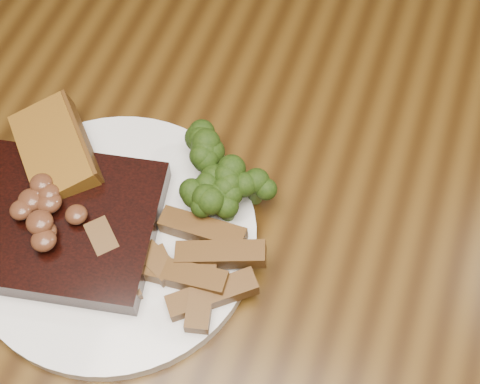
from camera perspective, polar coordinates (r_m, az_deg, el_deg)
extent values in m
cube|color=#452C0D|center=(0.67, 0.64, -2.23)|extent=(1.60, 0.90, 0.04)
cylinder|color=black|center=(1.60, 10.00, 13.82)|extent=(0.04, 0.04, 0.37)
cylinder|color=black|center=(1.41, 6.14, 5.52)|extent=(0.04, 0.04, 0.37)
cylinder|color=black|center=(1.48, -5.31, 9.35)|extent=(0.04, 0.04, 0.37)
cylinder|color=white|center=(0.65, -10.61, -3.84)|extent=(0.28, 0.28, 0.01)
cube|color=black|center=(0.64, -15.64, -2.55)|extent=(0.21, 0.18, 0.03)
cube|color=beige|center=(0.63, -18.22, -7.78)|extent=(0.14, 0.04, 0.02)
cube|color=#8F5E1A|center=(0.68, -15.20, 2.50)|extent=(0.11, 0.12, 0.02)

